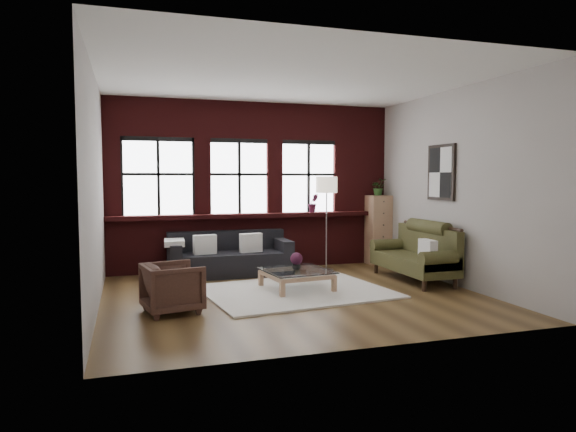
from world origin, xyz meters
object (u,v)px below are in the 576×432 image
object	(u,v)px
vintage_settee	(413,252)
drawer_chest	(378,230)
coffee_table	(296,280)
floor_lamp	(326,220)
armchair	(172,288)
vase	(296,266)
dark_sofa	(230,253)

from	to	relation	value
vintage_settee	drawer_chest	size ratio (longest dim) A/B	1.32
vintage_settee	coffee_table	world-z (taller)	vintage_settee
coffee_table	floor_lamp	xyz separation A→B (m)	(1.06, 1.42, 0.81)
armchair	vintage_settee	bearing A→B (deg)	-88.33
vase	coffee_table	bearing A→B (deg)	0.00
dark_sofa	drawer_chest	world-z (taller)	drawer_chest
coffee_table	drawer_chest	distance (m)	3.06
floor_lamp	vintage_settee	bearing A→B (deg)	-50.22
dark_sofa	coffee_table	world-z (taller)	dark_sofa
vintage_settee	vase	xyz separation A→B (m)	(-2.14, -0.12, -0.11)
dark_sofa	coffee_table	xyz separation A→B (m)	(0.75, -1.56, -0.24)
armchair	drawer_chest	world-z (taller)	drawer_chest
armchair	coffee_table	world-z (taller)	armchair
dark_sofa	armchair	bearing A→B (deg)	-117.39
dark_sofa	coffee_table	bearing A→B (deg)	-64.41
dark_sofa	drawer_chest	size ratio (longest dim) A/B	1.56
vintage_settee	coffee_table	bearing A→B (deg)	-176.83
armchair	floor_lamp	bearing A→B (deg)	-64.76
coffee_table	drawer_chest	size ratio (longest dim) A/B	0.70
coffee_table	drawer_chest	world-z (taller)	drawer_chest
vintage_settee	floor_lamp	size ratio (longest dim) A/B	0.96
dark_sofa	vintage_settee	distance (m)	3.23
vase	dark_sofa	bearing A→B (deg)	115.59
dark_sofa	vintage_settee	world-z (taller)	vintage_settee
vintage_settee	vase	distance (m)	2.15
vase	drawer_chest	xyz separation A→B (m)	(2.37, 1.86, 0.31)
dark_sofa	drawer_chest	bearing A→B (deg)	5.38
vintage_settee	vase	world-z (taller)	vintage_settee
vintage_settee	drawer_chest	bearing A→B (deg)	82.49
vintage_settee	floor_lamp	world-z (taller)	floor_lamp
vase	floor_lamp	size ratio (longest dim) A/B	0.07
dark_sofa	coffee_table	distance (m)	1.75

